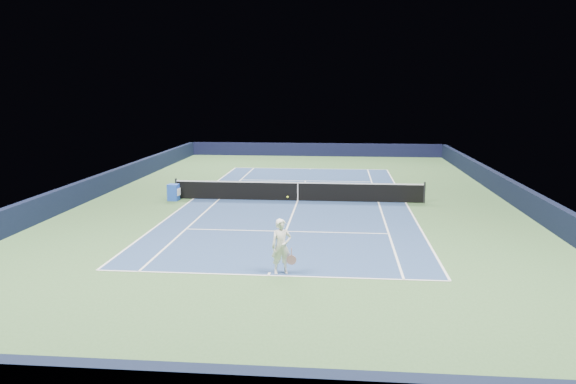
{
  "coord_description": "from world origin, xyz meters",
  "views": [
    {
      "loc": [
        2.14,
        -28.27,
        5.65
      ],
      "look_at": [
        -0.22,
        -3.0,
        1.0
      ],
      "focal_mm": 35.0,
      "sensor_mm": 36.0,
      "label": 1
    }
  ],
  "objects": [
    {
      "name": "center_mark_near",
      "position": [
        0.0,
        -11.73,
        0.01
      ],
      "size": [
        0.08,
        0.3,
        0.0
      ],
      "primitive_type": "cube",
      "color": "white",
      "rests_on": "ground"
    },
    {
      "name": "sideline_doubles_left",
      "position": [
        -5.49,
        0.0,
        0.01
      ],
      "size": [
        0.08,
        23.77,
        0.0
      ],
      "primitive_type": "cube",
      "color": "white",
      "rests_on": "ground"
    },
    {
      "name": "wall_right",
      "position": [
        10.82,
        0.0,
        0.55
      ],
      "size": [
        0.35,
        40.0,
        1.1
      ],
      "primitive_type": "cube",
      "color": "black",
      "rests_on": "ground"
    },
    {
      "name": "baseline_far",
      "position": [
        0.0,
        11.88,
        0.01
      ],
      "size": [
        10.97,
        0.08,
        0.0
      ],
      "primitive_type": "cube",
      "color": "white",
      "rests_on": "ground"
    },
    {
      "name": "center_service_line",
      "position": [
        0.0,
        0.0,
        0.01
      ],
      "size": [
        0.08,
        12.8,
        0.0
      ],
      "primitive_type": "cube",
      "color": "white",
      "rests_on": "ground"
    },
    {
      "name": "sideline_singles_right",
      "position": [
        4.12,
        0.0,
        0.01
      ],
      "size": [
        0.08,
        23.77,
        0.0
      ],
      "primitive_type": "cube",
      "color": "white",
      "rests_on": "ground"
    },
    {
      "name": "wall_left",
      "position": [
        -10.82,
        0.0,
        0.55
      ],
      "size": [
        0.35,
        40.0,
        1.1
      ],
      "primitive_type": "cube",
      "color": "black",
      "rests_on": "ground"
    },
    {
      "name": "court_surface",
      "position": [
        0.0,
        0.0,
        0.0
      ],
      "size": [
        10.97,
        23.77,
        0.01
      ],
      "primitive_type": "cube",
      "color": "navy",
      "rests_on": "ground"
    },
    {
      "name": "baseline_near",
      "position": [
        0.0,
        -11.88,
        0.01
      ],
      "size": [
        10.97,
        0.08,
        0.0
      ],
      "primitive_type": "cube",
      "color": "white",
      "rests_on": "ground"
    },
    {
      "name": "service_line_near",
      "position": [
        0.0,
        -6.4,
        0.01
      ],
      "size": [
        8.23,
        0.08,
        0.0
      ],
      "primitive_type": "cube",
      "color": "white",
      "rests_on": "ground"
    },
    {
      "name": "tennis_player",
      "position": [
        0.38,
        -11.62,
        0.87
      ],
      "size": [
        0.84,
        1.33,
        2.27
      ],
      "color": "white",
      "rests_on": "ground"
    },
    {
      "name": "tennis_net",
      "position": [
        0.0,
        0.0,
        0.5
      ],
      "size": [
        12.9,
        0.1,
        1.07
      ],
      "color": "black",
      "rests_on": "ground"
    },
    {
      "name": "wall_far",
      "position": [
        0.0,
        19.82,
        0.55
      ],
      "size": [
        22.0,
        0.35,
        1.1
      ],
      "primitive_type": "cube",
      "color": "black",
      "rests_on": "ground"
    },
    {
      "name": "sponsor_cube",
      "position": [
        -6.4,
        -0.51,
        0.43
      ],
      "size": [
        0.61,
        0.52,
        0.85
      ],
      "color": "blue",
      "rests_on": "ground"
    },
    {
      "name": "sideline_singles_left",
      "position": [
        -4.12,
        0.0,
        0.01
      ],
      "size": [
        0.08,
        23.77,
        0.0
      ],
      "primitive_type": "cube",
      "color": "white",
      "rests_on": "ground"
    },
    {
      "name": "ground",
      "position": [
        0.0,
        0.0,
        0.0
      ],
      "size": [
        40.0,
        40.0,
        0.0
      ],
      "primitive_type": "plane",
      "color": "#385C32",
      "rests_on": "ground"
    },
    {
      "name": "sideline_doubles_right",
      "position": [
        5.49,
        0.0,
        0.01
      ],
      "size": [
        0.08,
        23.77,
        0.0
      ],
      "primitive_type": "cube",
      "color": "white",
      "rests_on": "ground"
    },
    {
      "name": "service_line_far",
      "position": [
        0.0,
        6.4,
        0.01
      ],
      "size": [
        8.23,
        0.08,
        0.0
      ],
      "primitive_type": "cube",
      "color": "white",
      "rests_on": "ground"
    },
    {
      "name": "center_mark_far",
      "position": [
        0.0,
        11.73,
        0.01
      ],
      "size": [
        0.08,
        0.3,
        0.0
      ],
      "primitive_type": "cube",
      "color": "white",
      "rests_on": "ground"
    }
  ]
}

